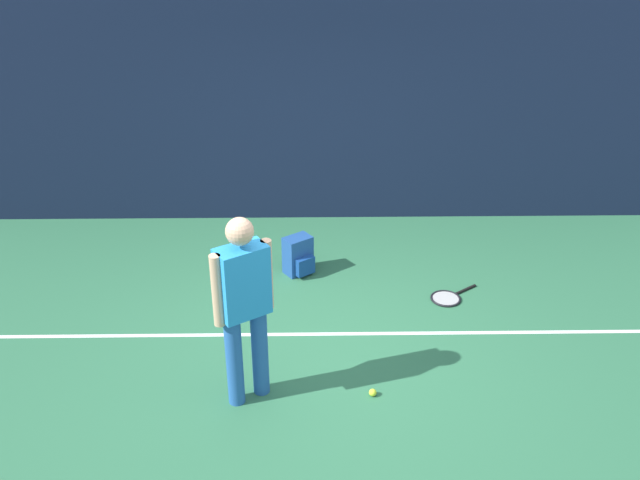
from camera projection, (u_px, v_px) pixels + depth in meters
The scene contains 7 objects.
ground_plane at pixel (321, 354), 6.39m from camera, with size 12.00×12.00×0.00m, color #2D6B47.
back_fence at pixel (317, 110), 8.37m from camera, with size 10.00×0.10×2.89m, color #141E38.
court_line at pixel (320, 334), 6.67m from camera, with size 9.00×0.05×0.00m, color white.
tennis_player at pixel (244, 301), 5.42m from camera, with size 0.46×0.40×1.70m.
tennis_racket at pixel (448, 298), 7.23m from camera, with size 0.60×0.50×0.03m.
backpack at pixel (299, 256), 7.63m from camera, with size 0.37×0.38×0.44m.
tennis_ball_near_player at pixel (373, 393), 5.86m from camera, with size 0.07×0.07×0.07m, color #CCE033.
Camera 1 is at (-0.08, -5.15, 3.92)m, focal length 38.27 mm.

